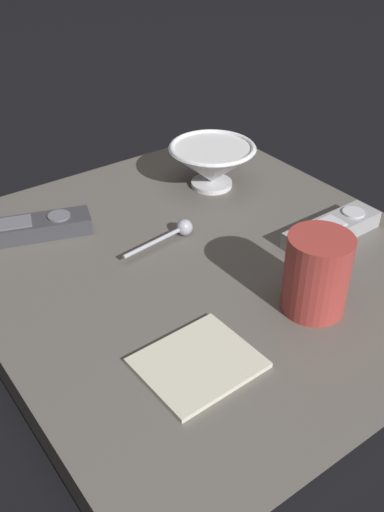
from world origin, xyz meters
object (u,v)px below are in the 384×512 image
at_px(tv_remote_far, 23,229).
at_px(folded_napkin, 198,363).
at_px(teaspoon, 178,230).
at_px(cereal_bowl, 212,164).
at_px(coffee_mug, 317,274).
at_px(tv_remote_near, 332,229).

bearing_deg(tv_remote_far, folded_napkin, 98.21).
bearing_deg(teaspoon, folded_napkin, 59.82).
height_order(cereal_bowl, coffee_mug, coffee_mug).
height_order(coffee_mug, tv_remote_far, coffee_mug).
bearing_deg(teaspoon, tv_remote_near, 144.20).
bearing_deg(folded_napkin, tv_remote_near, -163.54).
distance_m(cereal_bowl, tv_remote_far, 0.32).
height_order(coffee_mug, teaspoon, coffee_mug).
bearing_deg(coffee_mug, cereal_bowl, -106.33).
height_order(tv_remote_far, folded_napkin, tv_remote_far).
relative_size(cereal_bowl, folded_napkin, 1.13).
height_order(coffee_mug, tv_remote_near, coffee_mug).
xyz_separation_m(cereal_bowl, folded_napkin, (0.26, 0.32, -0.04)).
relative_size(tv_remote_near, folded_napkin, 1.26).
relative_size(cereal_bowl, coffee_mug, 1.42).
distance_m(cereal_bowl, tv_remote_near, 0.23).
bearing_deg(folded_napkin, tv_remote_far, -81.79).
bearing_deg(teaspoon, coffee_mug, 100.80).
relative_size(teaspoon, tv_remote_far, 0.62).
xyz_separation_m(tv_remote_far, folded_napkin, (-0.05, 0.35, -0.01)).
distance_m(coffee_mug, tv_remote_near, 0.17).
relative_size(coffee_mug, tv_remote_near, 0.63).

